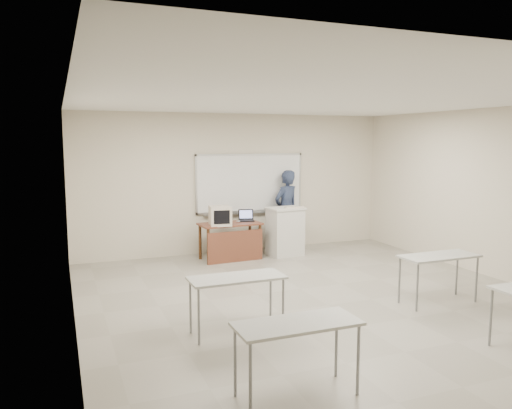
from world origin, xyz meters
name	(u,v)px	position (x,y,z in m)	size (l,w,h in m)	color
floor	(327,306)	(0.00, 0.00, -0.01)	(7.00, 8.00, 0.01)	gray
whiteboard	(250,184)	(0.30, 3.97, 1.48)	(2.48, 0.10, 1.31)	white
student_desks	(384,286)	(0.00, -1.35, 0.67)	(4.40, 2.20, 0.73)	#A3A39E
instructor_desk	(232,235)	(-0.40, 3.19, 0.51)	(1.24, 0.62, 0.75)	brown
podium	(285,231)	(0.80, 3.20, 0.51)	(0.73, 0.53, 1.02)	silver
crt_monitor	(220,216)	(-0.65, 3.18, 0.94)	(0.41, 0.46, 0.39)	beige
laptop	(246,218)	(0.00, 3.45, 0.81)	(0.31, 0.29, 0.23)	black
mouse	(238,221)	(-0.20, 3.35, 0.77)	(0.09, 0.06, 0.03)	#A0A1A9
keyboard	(294,207)	(0.95, 3.08, 1.03)	(0.42, 0.14, 0.02)	beige
presenter	(286,210)	(1.09, 3.76, 0.89)	(0.65, 0.43, 1.78)	black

